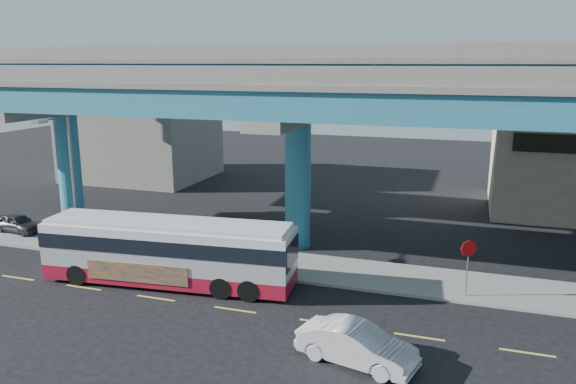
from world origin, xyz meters
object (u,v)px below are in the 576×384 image
(stop_sign, at_px, (468,255))
(street_lamp, at_px, (65,164))
(sedan, at_px, (357,345))
(parked_car, at_px, (18,223))
(transit_bus, at_px, (169,250))

(stop_sign, bearing_deg, street_lamp, 170.91)
(street_lamp, bearing_deg, stop_sign, 2.00)
(sedan, height_order, stop_sign, stop_sign)
(parked_car, bearing_deg, transit_bus, -100.18)
(transit_bus, relative_size, street_lamp, 1.62)
(sedan, xyz_separation_m, parked_car, (-23.59, 8.73, 0.00))
(transit_bus, height_order, parked_car, transit_bus)
(sedan, distance_m, parked_car, 25.15)
(parked_car, xyz_separation_m, stop_sign, (27.24, -1.51, 1.38))
(parked_car, bearing_deg, street_lamp, -103.52)
(sedan, bearing_deg, street_lamp, 83.92)
(transit_bus, bearing_deg, sedan, -29.28)
(parked_car, relative_size, street_lamp, 0.45)
(transit_bus, distance_m, parked_car, 13.97)
(sedan, xyz_separation_m, street_lamp, (-17.64, 6.48, 4.51))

